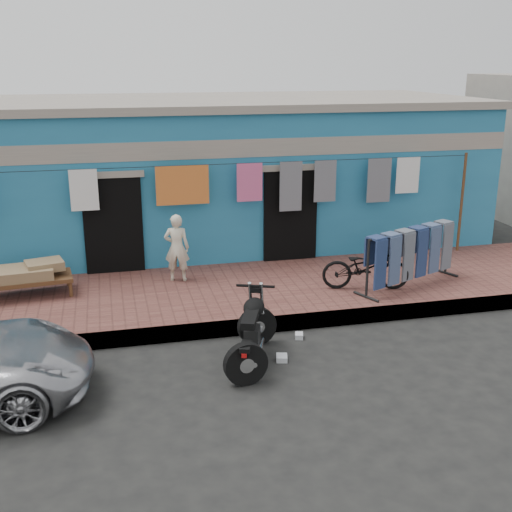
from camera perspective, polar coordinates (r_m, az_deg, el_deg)
The scene contains 13 objects.
ground at distance 9.01m, azimuth 3.00°, elevation -10.69°, with size 80.00×80.00×0.00m, color black.
sidewalk at distance 11.62m, azimuth -1.14°, elevation -3.42°, with size 28.00×3.00×0.25m, color brown.
curb at distance 10.31m, azimuth 0.58°, elevation -6.17°, with size 28.00×0.10×0.25m, color gray.
building at distance 15.02m, azimuth -4.45°, elevation 7.42°, with size 12.20×5.20×3.36m.
clothesline at distance 12.35m, azimuth -2.32°, elevation 5.89°, with size 10.06×0.06×2.10m.
seated_person at distance 11.87m, azimuth -7.05°, elevation 0.74°, with size 0.45×0.30×1.26m, color beige.
bicycle at distance 11.54m, azimuth 9.74°, elevation -0.57°, with size 0.54×1.52×0.99m, color black.
motorcycle at distance 9.16m, azimuth -0.39°, elevation -6.58°, with size 1.09×1.70×1.04m, color black, non-canonical shape.
charpoy at distance 11.79m, azimuth -19.87°, elevation -2.08°, with size 1.74×0.97×0.56m, color brown, non-canonical shape.
jeans_rack at distance 11.87m, azimuth 13.51°, elevation -0.03°, with size 2.28×1.34×1.10m, color black, non-canonical shape.
litter_a at distance 9.86m, azimuth -0.40°, elevation -7.86°, with size 0.17×0.13×0.08m, color silver.
litter_b at distance 10.16m, azimuth 3.85°, elevation -7.09°, with size 0.16×0.12×0.08m, color silver.
litter_c at distance 9.44m, azimuth 2.31°, elevation -9.04°, with size 0.20×0.16×0.08m, color silver.
Camera 1 is at (-2.29, -7.64, 4.20)m, focal length 45.00 mm.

